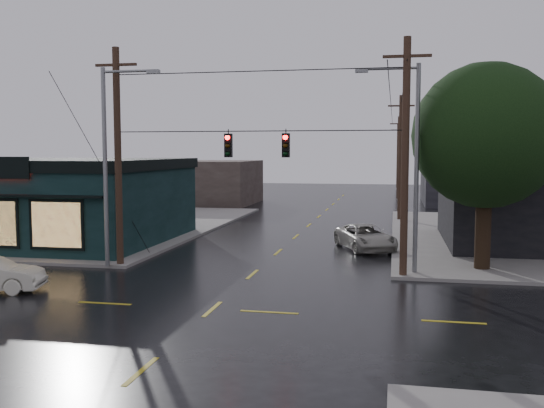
% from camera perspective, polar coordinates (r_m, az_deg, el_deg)
% --- Properties ---
extents(ground_plane, '(160.00, 160.00, 0.00)m').
position_cam_1_polar(ground_plane, '(21.25, -5.63, -9.82)').
color(ground_plane, black).
extents(sidewalk_nw, '(28.00, 28.00, 0.15)m').
position_cam_1_polar(sidewalk_nw, '(47.73, -21.77, -1.77)').
color(sidewalk_nw, slate).
rests_on(sidewalk_nw, ground).
extents(pizza_shop, '(16.30, 12.34, 4.90)m').
position_cam_1_polar(pizza_shop, '(38.89, -21.40, 0.45)').
color(pizza_shop, black).
rests_on(pizza_shop, ground).
extents(corner_tree, '(6.47, 6.47, 9.19)m').
position_cam_1_polar(corner_tree, '(28.57, 19.48, 6.03)').
color(corner_tree, black).
rests_on(corner_tree, ground).
extents(utility_pole_nw, '(2.00, 0.32, 10.15)m').
position_cam_1_polar(utility_pole_nw, '(29.49, -14.08, -5.74)').
color(utility_pole_nw, black).
rests_on(utility_pole_nw, ground).
extents(utility_pole_ne, '(2.00, 0.32, 10.15)m').
position_cam_1_polar(utility_pole_ne, '(26.69, 12.21, -6.84)').
color(utility_pole_ne, black).
rests_on(utility_pole_ne, ground).
extents(utility_pole_far_a, '(2.00, 0.32, 9.65)m').
position_cam_1_polar(utility_pole_far_a, '(47.93, 11.88, -1.58)').
color(utility_pole_far_a, black).
rests_on(utility_pole_far_a, ground).
extents(utility_pole_far_b, '(2.00, 0.32, 9.15)m').
position_cam_1_polar(utility_pole_far_b, '(67.84, 11.76, 0.34)').
color(utility_pole_far_b, black).
rests_on(utility_pole_far_b, ground).
extents(utility_pole_far_c, '(2.00, 0.32, 9.15)m').
position_cam_1_polar(utility_pole_far_c, '(87.79, 11.70, 1.39)').
color(utility_pole_far_c, black).
rests_on(utility_pole_far_c, ground).
extents(span_signal_assembly, '(13.00, 0.48, 1.23)m').
position_cam_1_polar(span_signal_assembly, '(26.79, -1.44, 5.59)').
color(span_signal_assembly, black).
rests_on(span_signal_assembly, ground).
extents(streetlight_nw, '(5.40, 0.30, 9.15)m').
position_cam_1_polar(streetlight_nw, '(29.01, -15.21, -5.95)').
color(streetlight_nw, slate).
rests_on(streetlight_nw, ground).
extents(streetlight_ne, '(5.40, 0.30, 9.15)m').
position_cam_1_polar(streetlight_ne, '(27.38, 13.25, -6.55)').
color(streetlight_ne, slate).
rests_on(streetlight_ne, ground).
extents(bg_building_west, '(12.00, 10.00, 4.40)m').
position_cam_1_polar(bg_building_west, '(62.99, -7.16, 2.06)').
color(bg_building_west, '#382C29').
rests_on(bg_building_west, ground).
extents(bg_building_east, '(14.00, 12.00, 5.60)m').
position_cam_1_polar(bg_building_east, '(65.43, 20.18, 2.43)').
color(bg_building_east, black).
rests_on(bg_building_east, ground).
extents(suv_silver, '(4.05, 5.43, 1.37)m').
position_cam_1_polar(suv_silver, '(33.80, 8.79, -3.10)').
color(suv_silver, '#A2A096').
rests_on(suv_silver, ground).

